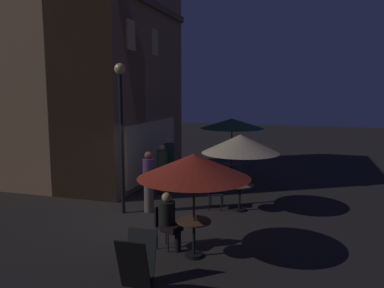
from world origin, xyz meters
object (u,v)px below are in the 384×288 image
Objects in this scene: patron_standing_3 at (149,181)px; cafe_table_1 at (240,191)px; patron_seated_0 at (168,217)px; patron_standing_1 at (162,170)px; cafe_table_2 at (231,170)px; street_lamp_near_corner at (121,113)px; patio_umbrella_0 at (194,166)px; cafe_table_0 at (194,231)px; patio_umbrella_1 at (241,144)px; patron_standing_2 at (169,163)px; patio_umbrella_2 at (232,124)px; menu_sandwich_board at (137,261)px; cafe_chair_1 at (213,190)px; cafe_chair_0 at (164,222)px.

cafe_table_1 is at bearing 121.71° from patron_standing_3.
patron_standing_1 reaches higher than patron_seated_0.
patron_standing_3 reaches higher than patron_seated_0.
patron_standing_3 is at bearing 157.31° from cafe_table_2.
patron_standing_1 is at bearing -8.50° from street_lamp_near_corner.
cafe_table_0 is at bearing 135.00° from patio_umbrella_0.
patron_standing_1 is at bearing -157.60° from patron_standing_3.
patio_umbrella_1 is at bearing 90.30° from patron_seated_0.
street_lamp_near_corner is 2.30× the size of patron_standing_2.
patio_umbrella_2 is (4.20, -2.26, -0.59)m from street_lamp_near_corner.
street_lamp_near_corner reaches higher than patron_standing_3.
cafe_table_0 is 3.34m from cafe_table_1.
patio_umbrella_1 reaches higher than cafe_table_0.
cafe_table_0 is 0.35× the size of patio_umbrella_1.
cafe_table_2 is at bearing -4.08° from menu_sandwich_board.
patio_umbrella_0 reaches higher than patron_standing_1.
cafe_table_2 is at bearing 4.20° from patio_umbrella_0.
patron_seated_0 is at bearing 45.29° from patron_standing_3.
patron_standing_3 is at bearing 130.42° from patron_standing_2.
cafe_table_0 is 0.47× the size of patron_standing_1.
cafe_chair_1 is (-3.10, -0.06, -1.67)m from patio_umbrella_2.
menu_sandwich_board is 4.73m from cafe_chair_1.
street_lamp_near_corner is 1.80× the size of patio_umbrella_0.
patron_standing_3 reaches higher than cafe_table_0.
patron_standing_2 is 2.55m from patron_standing_3.
menu_sandwich_board is 0.96× the size of cafe_chair_1.
cafe_table_2 is at bearing -111.88° from patron_standing_2.
patron_standing_3 is (-2.53, -0.32, -0.04)m from patron_standing_2.
patio_umbrella_2 is 3.52m from cafe_chair_1.
patron_seated_0 is (0.21, 0.64, 0.15)m from cafe_table_0.
cafe_table_0 is 5.56m from patron_standing_2.
cafe_table_1 is at bearing -6.44° from cafe_table_0.
cafe_table_0 is at bearing -175.80° from cafe_table_2.
patron_standing_2 is at bearing 12.43° from menu_sandwich_board.
street_lamp_near_corner is 4.42× the size of menu_sandwich_board.
cafe_chair_0 is at bearing 142.30° from patron_standing_2.
cafe_table_1 is 0.84× the size of cafe_chair_0.
patio_umbrella_2 is 6.32m from cafe_chair_0.
patio_umbrella_1 is 3.16m from patio_umbrella_2.
cafe_chair_1 is 0.78× the size of patron_seated_0.
patio_umbrella_0 reaches higher than patron_seated_0.
patio_umbrella_2 is (3.03, 0.84, 1.67)m from cafe_table_1.
cafe_table_0 is at bearing -0.00° from patron_seated_0.
patron_standing_2 is (2.85, -0.33, -1.92)m from street_lamp_near_corner.
patron_seated_0 is 5.11m from patron_standing_2.
patron_standing_3 is (-1.86, -0.32, 0.05)m from patron_standing_1.
patron_seated_0 is at bearing -99.85° from cafe_chair_1.
cafe_chair_1 is (-0.07, 0.78, 0.00)m from cafe_table_1.
street_lamp_near_corner is 5.29m from cafe_table_2.
patron_standing_1 is 0.96× the size of patron_standing_3.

